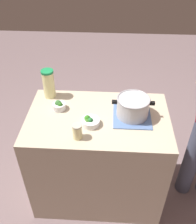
% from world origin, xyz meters
% --- Properties ---
extents(ground_plane, '(8.00, 8.00, 0.00)m').
position_xyz_m(ground_plane, '(0.00, 0.00, 0.00)').
color(ground_plane, slate).
extents(counter_slab, '(1.10, 0.69, 0.92)m').
position_xyz_m(counter_slab, '(0.00, 0.00, 0.46)').
color(counter_slab, '#B8A98F').
rests_on(counter_slab, ground_plane).
extents(dish_cloth, '(0.29, 0.32, 0.01)m').
position_xyz_m(dish_cloth, '(0.26, 0.03, 0.92)').
color(dish_cloth, '#5270A3').
rests_on(dish_cloth, counter_slab).
extents(cooking_pot, '(0.32, 0.25, 0.16)m').
position_xyz_m(cooking_pot, '(0.26, 0.03, 1.00)').
color(cooking_pot, '#B7B7BC').
rests_on(cooking_pot, dish_cloth).
extents(lemonade_pitcher, '(0.10, 0.10, 0.25)m').
position_xyz_m(lemonade_pitcher, '(-0.42, 0.26, 1.04)').
color(lemonade_pitcher, '#EBE69A').
rests_on(lemonade_pitcher, counter_slab).
extents(mason_jar, '(0.07, 0.07, 0.11)m').
position_xyz_m(mason_jar, '(-0.13, -0.23, 0.97)').
color(mason_jar, beige).
rests_on(mason_jar, counter_slab).
extents(broccoli_bowl_front, '(0.14, 0.14, 0.07)m').
position_xyz_m(broccoli_bowl_front, '(-0.05, -0.09, 0.94)').
color(broccoli_bowl_front, silver).
rests_on(broccoli_bowl_front, counter_slab).
extents(broccoli_bowl_center, '(0.10, 0.10, 0.08)m').
position_xyz_m(broccoli_bowl_center, '(-0.31, 0.08, 0.95)').
color(broccoli_bowl_center, silver).
rests_on(broccoli_bowl_center, counter_slab).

